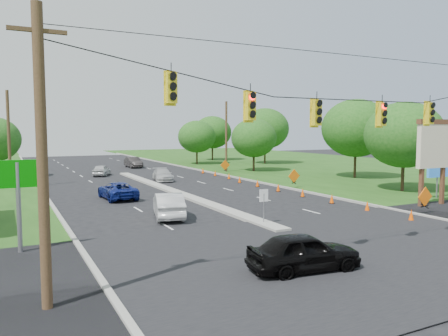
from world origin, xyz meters
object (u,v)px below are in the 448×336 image
pylon_sign (434,149)px  black_sedan (304,252)px  blue_pickup (118,190)px  white_sedan (168,205)px

pylon_sign → black_sedan: (-17.24, -7.75, -3.25)m
blue_pickup → white_sedan: bearing=95.0°
pylon_sign → black_sedan: bearing=-155.8°
pylon_sign → blue_pickup: 23.64m
blue_pickup → pylon_sign: bearing=144.1°
pylon_sign → blue_pickup: size_ratio=1.27×
pylon_sign → white_sedan: (-18.38, 4.31, -3.23)m
black_sedan → white_sedan: 12.12m
pylon_sign → white_sedan: pylon_sign is taller
white_sedan → pylon_sign: bearing=-179.1°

